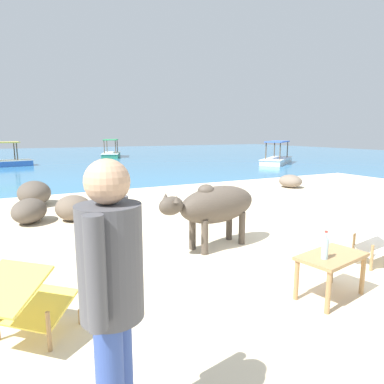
# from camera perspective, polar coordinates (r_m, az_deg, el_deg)

# --- Properties ---
(sand_beach) EXTENTS (18.00, 14.00, 0.04)m
(sand_beach) POSITION_cam_1_polar(r_m,az_deg,el_deg) (5.02, 18.60, -11.09)
(sand_beach) COLOR beige
(sand_beach) RESTS_ON ground
(water_surface) EXTENTS (60.00, 36.00, 0.03)m
(water_surface) POSITION_cam_1_polar(r_m,az_deg,el_deg) (25.52, -19.38, 5.40)
(water_surface) COLOR teal
(water_surface) RESTS_ON ground
(cow) EXTENTS (1.79, 0.78, 1.00)m
(cow) POSITION_cam_1_polar(r_m,az_deg,el_deg) (5.13, 4.01, -2.24)
(cow) COLOR #4C4238
(cow) RESTS_ON sand_beach
(low_bench_table) EXTENTS (0.83, 0.57, 0.47)m
(low_bench_table) POSITION_cam_1_polar(r_m,az_deg,el_deg) (3.94, 22.39, -10.84)
(low_bench_table) COLOR #A37A4C
(low_bench_table) RESTS_ON sand_beach
(bottle) EXTENTS (0.07, 0.07, 0.30)m
(bottle) POSITION_cam_1_polar(r_m,az_deg,el_deg) (3.73, 21.48, -8.71)
(bottle) COLOR #A3C6D1
(bottle) RESTS_ON low_bench_table
(deck_chair_near) EXTENTS (0.93, 0.84, 0.68)m
(deck_chair_near) POSITION_cam_1_polar(r_m,az_deg,el_deg) (5.12, 27.43, -6.53)
(deck_chair_near) COLOR #A37A4C
(deck_chair_near) RESTS_ON sand_beach
(deck_chair_far) EXTENTS (0.91, 0.92, 0.68)m
(deck_chair_far) POSITION_cam_1_polar(r_m,az_deg,el_deg) (3.23, -26.34, -15.87)
(deck_chair_far) COLOR #A37A4C
(deck_chair_far) RESTS_ON sand_beach
(person_standing) EXTENTS (0.32, 0.45, 1.62)m
(person_standing) POSITION_cam_1_polar(r_m,az_deg,el_deg) (1.82, -13.35, -16.15)
(person_standing) COLOR #334C99
(person_standing) RESTS_ON sand_beach
(shore_rock_large) EXTENTS (0.76, 0.87, 0.41)m
(shore_rock_large) POSITION_cam_1_polar(r_m,az_deg,el_deg) (11.31, 16.23, 1.77)
(shore_rock_large) COLOR gray
(shore_rock_large) RESTS_ON sand_beach
(shore_rock_medium) EXTENTS (0.76, 1.06, 0.59)m
(shore_rock_medium) POSITION_cam_1_polar(r_m,az_deg,el_deg) (9.07, -25.02, -0.16)
(shore_rock_medium) COLOR brown
(shore_rock_medium) RESTS_ON sand_beach
(shore_rock_small) EXTENTS (0.96, 0.95, 0.51)m
(shore_rock_small) POSITION_cam_1_polar(r_m,az_deg,el_deg) (7.18, -19.33, -2.54)
(shore_rock_small) COLOR #6B5B4C
(shore_rock_small) RESTS_ON sand_beach
(shore_rock_flat) EXTENTS (0.88, 1.03, 0.48)m
(shore_rock_flat) POSITION_cam_1_polar(r_m,az_deg,el_deg) (7.32, -25.70, -2.86)
(shore_rock_flat) COLOR brown
(shore_rock_flat) RESTS_ON sand_beach
(boat_green) EXTENTS (2.23, 3.85, 1.29)m
(boat_green) POSITION_cam_1_polar(r_m,az_deg,el_deg) (25.60, -13.43, 6.35)
(boat_green) COLOR #338E66
(boat_green) RESTS_ON water_surface
(boat_white) EXTENTS (3.62, 3.14, 1.29)m
(boat_white) POSITION_cam_1_polar(r_m,az_deg,el_deg) (20.21, 14.07, 5.44)
(boat_white) COLOR white
(boat_white) RESTS_ON water_surface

